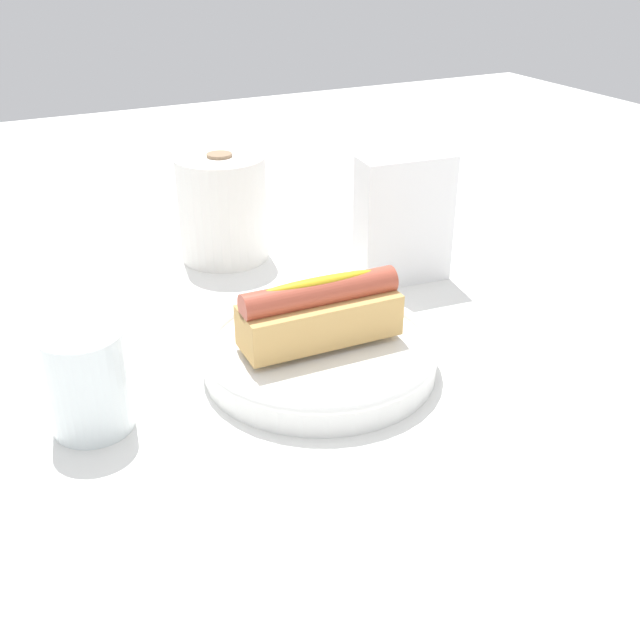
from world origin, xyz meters
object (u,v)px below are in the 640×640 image
hotdog_front (320,312)px  paper_towel_roll (223,208)px  napkin_box (404,220)px  water_glass (88,386)px  serving_bowl (320,353)px

hotdog_front → paper_towel_roll: 0.30m
hotdog_front → napkin_box: size_ratio=1.01×
hotdog_front → water_glass: 0.21m
serving_bowl → water_glass: bearing=179.1°
serving_bowl → water_glass: water_glass is taller
water_glass → paper_towel_roll: size_ratio=0.67×
napkin_box → hotdog_front: bearing=-136.5°
hotdog_front → napkin_box: napkin_box is taller
paper_towel_roll → napkin_box: size_ratio=0.89×
hotdog_front → napkin_box: bearing=38.5°
serving_bowl → water_glass: 0.21m
serving_bowl → hotdog_front: 0.04m
water_glass → paper_towel_roll: bearing=52.7°
serving_bowl → napkin_box: 0.24m
napkin_box → water_glass: bearing=-155.4°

